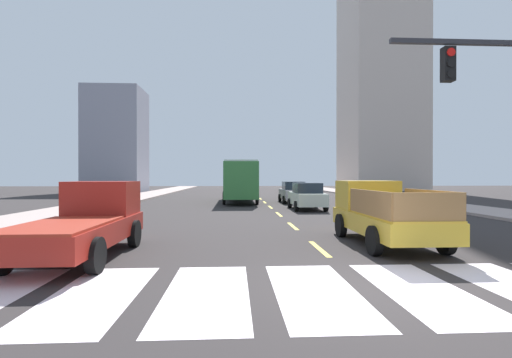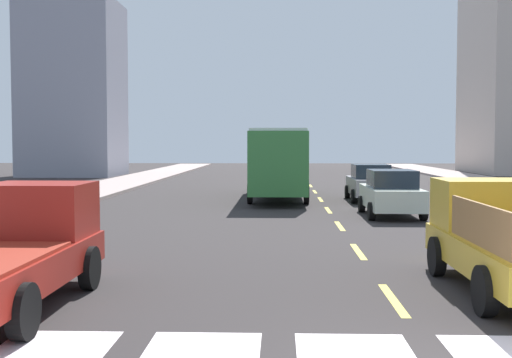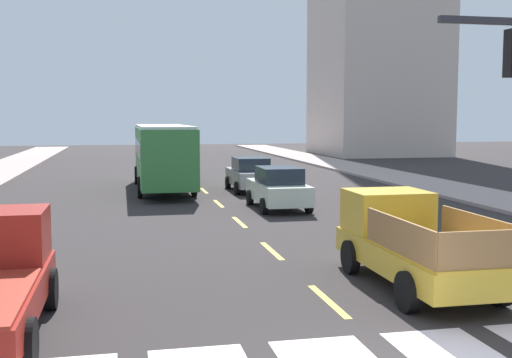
# 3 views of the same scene
# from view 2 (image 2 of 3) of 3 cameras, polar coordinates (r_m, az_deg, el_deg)

# --- Properties ---
(sidewalk_left) EXTENTS (3.84, 110.00, 0.15)m
(sidewalk_left) POSITION_cam_2_polar(r_m,az_deg,el_deg) (27.36, -20.17, -2.54)
(sidewalk_left) COLOR #A6928C
(sidewalk_left) RESTS_ON ground
(lane_dash_0) EXTENTS (0.16, 2.40, 0.01)m
(lane_dash_0) POSITION_cam_2_polar(r_m,az_deg,el_deg) (11.69, 11.88, -10.27)
(lane_dash_0) COLOR #E0C845
(lane_dash_0) RESTS_ON ground
(lane_dash_1) EXTENTS (0.16, 2.40, 0.01)m
(lane_dash_1) POSITION_cam_2_polar(r_m,az_deg,el_deg) (16.54, 8.92, -6.27)
(lane_dash_1) COLOR #E0C845
(lane_dash_1) RESTS_ON ground
(lane_dash_2) EXTENTS (0.16, 2.40, 0.01)m
(lane_dash_2) POSITION_cam_2_polar(r_m,az_deg,el_deg) (21.46, 7.32, -4.09)
(lane_dash_2) COLOR #E0C845
(lane_dash_2) RESTS_ON ground
(lane_dash_3) EXTENTS (0.16, 2.40, 0.01)m
(lane_dash_3) POSITION_cam_2_polar(r_m,az_deg,el_deg) (26.41, 6.33, -2.72)
(lane_dash_3) COLOR #E0C845
(lane_dash_3) RESTS_ON ground
(lane_dash_4) EXTENTS (0.16, 2.40, 0.01)m
(lane_dash_4) POSITION_cam_2_polar(r_m,az_deg,el_deg) (31.38, 5.65, -1.79)
(lane_dash_4) COLOR #E0C845
(lane_dash_4) RESTS_ON ground
(lane_dash_5) EXTENTS (0.16, 2.40, 0.01)m
(lane_dash_5) POSITION_cam_2_polar(r_m,az_deg,el_deg) (36.35, 5.16, -1.11)
(lane_dash_5) COLOR #E0C845
(lane_dash_5) RESTS_ON ground
(lane_dash_6) EXTENTS (0.16, 2.40, 0.01)m
(lane_dash_6) POSITION_cam_2_polar(r_m,az_deg,el_deg) (41.33, 4.79, -0.59)
(lane_dash_6) COLOR #E0C845
(lane_dash_6) RESTS_ON ground
(lane_dash_7) EXTENTS (0.16, 2.40, 0.01)m
(lane_dash_7) POSITION_cam_2_polar(r_m,az_deg,el_deg) (46.32, 4.49, -0.19)
(lane_dash_7) COLOR #E0C845
(lane_dash_7) RESTS_ON ground
(pickup_stakebed) EXTENTS (2.18, 5.20, 1.96)m
(pickup_stakebed) POSITION_cam_2_polar(r_m,az_deg,el_deg) (12.99, 20.93, -4.86)
(pickup_stakebed) COLOR gold
(pickup_stakebed) RESTS_ON ground
(pickup_dark) EXTENTS (2.18, 5.20, 1.96)m
(pickup_dark) POSITION_cam_2_polar(r_m,az_deg,el_deg) (11.77, -20.43, -5.75)
(pickup_dark) COLOR maroon
(pickup_dark) RESTS_ON ground
(city_bus) EXTENTS (2.72, 10.80, 3.32)m
(city_bus) POSITION_cam_2_polar(r_m,az_deg,el_deg) (31.79, 1.96, 1.81)
(city_bus) COLOR #347839
(city_bus) RESTS_ON ground
(sedan_mid) EXTENTS (2.02, 4.40, 1.72)m
(sedan_mid) POSITION_cam_2_polar(r_m,az_deg,el_deg) (24.53, 11.72, -1.21)
(sedan_mid) COLOR silver
(sedan_mid) RESTS_ON ground
(sedan_far) EXTENTS (2.02, 4.40, 1.72)m
(sedan_far) POSITION_cam_2_polar(r_m,az_deg,el_deg) (30.82, 9.93, -0.31)
(sedan_far) COLOR gray
(sedan_far) RESTS_ON ground
(block_mid_left) EXTENTS (7.45, 7.15, 14.33)m
(block_mid_left) POSITION_cam_2_polar(r_m,az_deg,el_deg) (56.34, -15.67, 7.59)
(block_mid_left) COLOR gray
(block_mid_left) RESTS_ON ground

